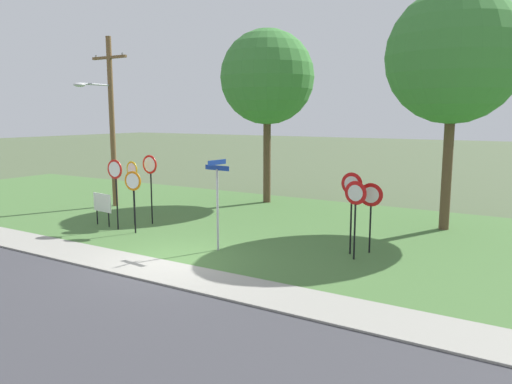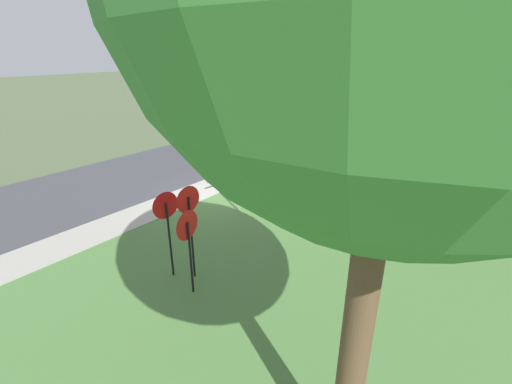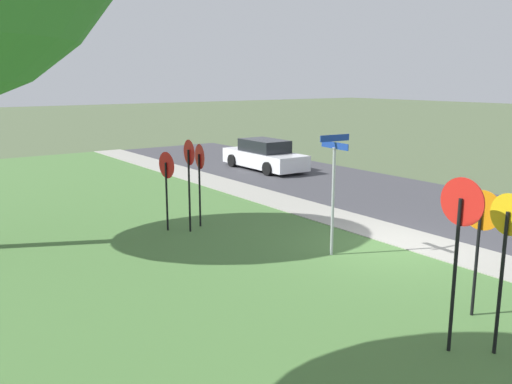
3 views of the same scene
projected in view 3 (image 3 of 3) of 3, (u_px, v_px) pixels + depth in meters
name	position (u px, v px, depth m)	size (l,w,h in m)	color
ground_plane	(395.00, 248.00, 13.41)	(160.00, 160.00, 0.00)	#4C5B3D
road_asphalt	(501.00, 219.00, 16.14)	(44.00, 6.40, 0.01)	#3D3D42
sidewalk_strip	(415.00, 241.00, 13.86)	(44.00, 1.60, 0.06)	#99968C
grass_median	(181.00, 305.00, 9.98)	(44.00, 12.00, 0.04)	#477038
stop_sign_near_left	(460.00, 227.00, 7.87)	(0.72, 0.09, 2.71)	black
stop_sign_near_right	(506.00, 241.00, 7.83)	(0.62, 0.12, 2.48)	black
stop_sign_far_left	(480.00, 226.00, 9.18)	(0.70, 0.13, 2.25)	black
yield_sign_near_left	(200.00, 166.00, 14.90)	(0.70, 0.13, 2.34)	black
yield_sign_near_right	(190.00, 164.00, 14.35)	(0.68, 0.11, 2.52)	black
yield_sign_far_left	(167.00, 173.00, 14.51)	(0.72, 0.13, 2.18)	black
street_name_post	(333.00, 184.00, 12.41)	(0.96, 0.81, 2.86)	#9EA0A8
parked_sedan_distant	(264.00, 156.00, 24.92)	(4.70, 1.96, 1.39)	silver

